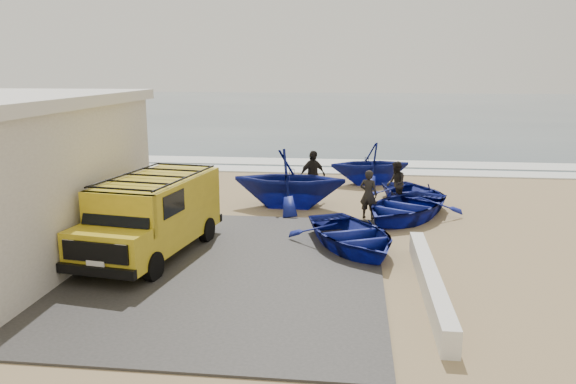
{
  "coord_description": "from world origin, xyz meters",
  "views": [
    {
      "loc": [
        3.24,
        -15.15,
        4.98
      ],
      "look_at": [
        1.22,
        1.74,
        1.2
      ],
      "focal_mm": 35.0,
      "sensor_mm": 36.0,
      "label": 1
    }
  ],
  "objects": [
    {
      "name": "slab",
      "position": [
        -2.0,
        -2.0,
        0.03
      ],
      "size": [
        12.0,
        10.0,
        0.05
      ],
      "primitive_type": "cube",
      "color": "#393734",
      "rests_on": "ground"
    },
    {
      "name": "boat_mid_left",
      "position": [
        0.94,
        4.6,
        1.06
      ],
      "size": [
        4.09,
        3.55,
        2.12
      ],
      "primitive_type": "imported",
      "rotation": [
        0.0,
        0.0,
        1.55
      ],
      "color": "navy",
      "rests_on": "ground"
    },
    {
      "name": "fisherman_middle",
      "position": [
        4.79,
        5.37,
        0.82
      ],
      "size": [
        0.68,
        0.84,
        1.63
      ],
      "primitive_type": "imported",
      "rotation": [
        0.0,
        0.0,
        -1.49
      ],
      "color": "black",
      "rests_on": "ground"
    },
    {
      "name": "boat_near_right",
      "position": [
        4.95,
        3.36,
        0.44
      ],
      "size": [
        4.75,
        5.19,
        0.88
      ],
      "primitive_type": "imported",
      "rotation": [
        0.0,
        0.0,
        -0.53
      ],
      "color": "navy",
      "rests_on": "ground"
    },
    {
      "name": "surf_wash",
      "position": [
        0.0,
        14.5,
        0.02
      ],
      "size": [
        180.0,
        2.2,
        0.04
      ],
      "primitive_type": "cube",
      "color": "white",
      "rests_on": "ground"
    },
    {
      "name": "ocean",
      "position": [
        0.0,
        56.0,
        0.0
      ],
      "size": [
        180.0,
        88.0,
        0.01
      ],
      "primitive_type": "cube",
      "color": "#385166",
      "rests_on": "ground"
    },
    {
      "name": "parapet",
      "position": [
        5.0,
        -3.0,
        0.28
      ],
      "size": [
        0.35,
        6.0,
        0.55
      ],
      "primitive_type": "cube",
      "color": "silver",
      "rests_on": "ground"
    },
    {
      "name": "boat_mid_right",
      "position": [
        5.53,
        5.47,
        0.4
      ],
      "size": [
        3.98,
        4.61,
        0.8
      ],
      "primitive_type": "imported",
      "rotation": [
        0.0,
        0.0,
        0.37
      ],
      "color": "navy",
      "rests_on": "ground"
    },
    {
      "name": "ground",
      "position": [
        0.0,
        0.0,
        0.0
      ],
      "size": [
        160.0,
        160.0,
        0.0
      ],
      "primitive_type": "plane",
      "color": "#9F855C"
    },
    {
      "name": "boat_far_left",
      "position": [
        3.93,
        9.12,
        0.91
      ],
      "size": [
        4.07,
        3.73,
        1.82
      ],
      "primitive_type": "imported",
      "rotation": [
        0.0,
        0.0,
        -1.32
      ],
      "color": "navy",
      "rests_on": "ground"
    },
    {
      "name": "surf_line",
      "position": [
        0.0,
        12.0,
        0.03
      ],
      "size": [
        180.0,
        1.6,
        0.06
      ],
      "primitive_type": "cube",
      "color": "white",
      "rests_on": "ground"
    },
    {
      "name": "fisherman_front",
      "position": [
        3.75,
        3.36,
        0.83
      ],
      "size": [
        0.7,
        0.58,
        1.66
      ],
      "primitive_type": "imported",
      "rotation": [
        0.0,
        0.0,
        2.8
      ],
      "color": "black",
      "rests_on": "ground"
    },
    {
      "name": "van",
      "position": [
        -2.09,
        -1.13,
        1.17
      ],
      "size": [
        2.71,
        5.3,
        2.17
      ],
      "rotation": [
        0.0,
        0.0,
        -0.15
      ],
      "color": "gold",
      "rests_on": "ground"
    },
    {
      "name": "boat_near_left",
      "position": [
        3.23,
        -0.03,
        0.42
      ],
      "size": [
        4.31,
        4.85,
        0.83
      ],
      "primitive_type": "imported",
      "rotation": [
        0.0,
        0.0,
        0.44
      ],
      "color": "navy",
      "rests_on": "ground"
    },
    {
      "name": "fisherman_back",
      "position": [
        1.69,
        5.72,
        0.97
      ],
      "size": [
        1.18,
        1.07,
        1.93
      ],
      "primitive_type": "imported",
      "rotation": [
        0.0,
        0.0,
        0.67
      ],
      "color": "black",
      "rests_on": "ground"
    }
  ]
}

